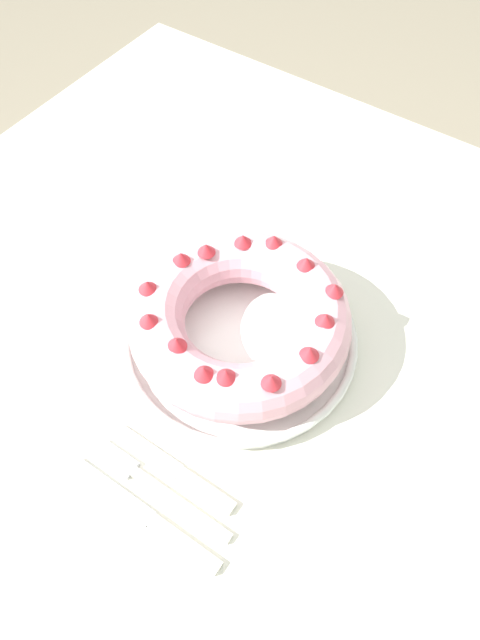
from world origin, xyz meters
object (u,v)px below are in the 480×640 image
bundt_cake (240,320)px  serving_knife (154,522)px  fork (152,484)px  serving_dish (240,341)px  cake_knife (181,474)px

bundt_cake → serving_knife: bundt_cake is taller
fork → bundt_cake: bearing=7.6°
serving_dish → serving_knife: bearing=-167.8°
serving_dish → fork: (-0.23, -0.03, -0.01)m
bundt_cake → fork: (-0.23, -0.03, -0.06)m
serving_dish → bundt_cake: bearing=-158.9°
serving_knife → serving_dish: bearing=14.4°
bundt_cake → serving_dish: bearing=21.1°
serving_dish → serving_knife: (-0.26, -0.06, -0.01)m
bundt_cake → fork: size_ratio=1.47×
serving_knife → cake_knife: 0.06m
serving_knife → cake_knife: same height
bundt_cake → serving_knife: (-0.26, -0.06, -0.06)m
bundt_cake → fork: bundt_cake is taller
bundt_cake → cake_knife: 0.21m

